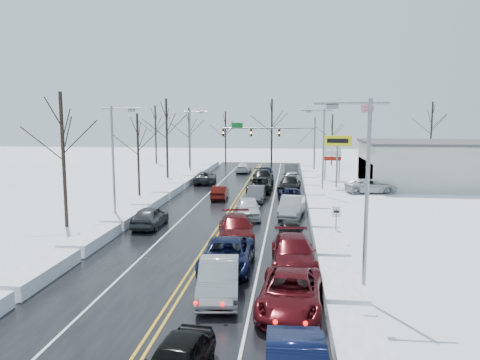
# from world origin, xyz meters

# --- Properties ---
(ground) EXTENTS (160.00, 160.00, 0.00)m
(ground) POSITION_xyz_m (0.00, 0.00, 0.00)
(ground) COLOR white
(ground) RESTS_ON ground
(road_surface) EXTENTS (14.00, 84.00, 0.01)m
(road_surface) POSITION_xyz_m (0.00, 2.00, 0.01)
(road_surface) COLOR black
(road_surface) RESTS_ON ground
(snow_bank_left) EXTENTS (1.84, 72.00, 0.75)m
(snow_bank_left) POSITION_xyz_m (-7.60, 2.00, 0.00)
(snow_bank_left) COLOR white
(snow_bank_left) RESTS_ON ground
(snow_bank_right) EXTENTS (1.84, 72.00, 0.75)m
(snow_bank_right) POSITION_xyz_m (7.60, 2.00, 0.00)
(snow_bank_right) COLOR white
(snow_bank_right) RESTS_ON ground
(traffic_signal_mast) EXTENTS (13.28, 0.39, 8.00)m
(traffic_signal_mast) POSITION_xyz_m (3.45, 27.99, 5.48)
(traffic_signal_mast) COLOR slate
(traffic_signal_mast) RESTS_ON ground
(tires_plus_sign) EXTENTS (3.20, 0.34, 6.00)m
(tires_plus_sign) POSITION_xyz_m (10.50, 15.99, 4.99)
(tires_plus_sign) COLOR slate
(tires_plus_sign) RESTS_ON ground
(used_vehicles_sign) EXTENTS (2.20, 0.22, 4.65)m
(used_vehicles_sign) POSITION_xyz_m (10.50, 22.00, 3.32)
(used_vehicles_sign) COLOR slate
(used_vehicles_sign) RESTS_ON ground
(speed_limit_sign) EXTENTS (0.55, 0.09, 2.35)m
(speed_limit_sign) POSITION_xyz_m (8.20, -8.00, 1.63)
(speed_limit_sign) COLOR slate
(speed_limit_sign) RESTS_ON ground
(flagpole) EXTENTS (1.87, 1.20, 10.00)m
(flagpole) POSITION_xyz_m (15.17, 30.00, 5.93)
(flagpole) COLOR silver
(flagpole) RESTS_ON ground
(dealership_building) EXTENTS (20.40, 12.40, 5.30)m
(dealership_building) POSITION_xyz_m (23.98, 18.00, 2.66)
(dealership_building) COLOR beige
(dealership_building) RESTS_ON ground
(streetlight_se) EXTENTS (3.20, 0.25, 9.00)m
(streetlight_se) POSITION_xyz_m (8.30, -18.00, 5.31)
(streetlight_se) COLOR slate
(streetlight_se) RESTS_ON ground
(streetlight_ne) EXTENTS (3.20, 0.25, 9.00)m
(streetlight_ne) POSITION_xyz_m (8.30, 10.00, 5.31)
(streetlight_ne) COLOR slate
(streetlight_ne) RESTS_ON ground
(streetlight_sw) EXTENTS (3.20, 0.25, 9.00)m
(streetlight_sw) POSITION_xyz_m (-8.30, -4.00, 5.31)
(streetlight_sw) COLOR slate
(streetlight_sw) RESTS_ON ground
(streetlight_nw) EXTENTS (3.20, 0.25, 9.00)m
(streetlight_nw) POSITION_xyz_m (-8.30, 24.00, 5.31)
(streetlight_nw) COLOR slate
(streetlight_nw) RESTS_ON ground
(tree_left_b) EXTENTS (4.00, 4.00, 10.00)m
(tree_left_b) POSITION_xyz_m (-11.50, -6.00, 6.99)
(tree_left_b) COLOR #2D231C
(tree_left_b) RESTS_ON ground
(tree_left_c) EXTENTS (3.40, 3.40, 8.50)m
(tree_left_c) POSITION_xyz_m (-10.50, 8.00, 5.94)
(tree_left_c) COLOR #2D231C
(tree_left_c) RESTS_ON ground
(tree_left_d) EXTENTS (4.20, 4.20, 10.50)m
(tree_left_d) POSITION_xyz_m (-11.20, 22.00, 7.33)
(tree_left_d) COLOR #2D231C
(tree_left_d) RESTS_ON ground
(tree_left_e) EXTENTS (3.80, 3.80, 9.50)m
(tree_left_e) POSITION_xyz_m (-10.80, 34.00, 6.64)
(tree_left_e) COLOR #2D231C
(tree_left_e) RESTS_ON ground
(tree_far_a) EXTENTS (4.00, 4.00, 10.00)m
(tree_far_a) POSITION_xyz_m (-18.00, 40.00, 6.99)
(tree_far_a) COLOR #2D231C
(tree_far_a) RESTS_ON ground
(tree_far_b) EXTENTS (3.60, 3.60, 9.00)m
(tree_far_b) POSITION_xyz_m (-6.00, 41.00, 6.29)
(tree_far_b) COLOR #2D231C
(tree_far_b) RESTS_ON ground
(tree_far_c) EXTENTS (4.40, 4.40, 11.00)m
(tree_far_c) POSITION_xyz_m (2.00, 39.00, 7.68)
(tree_far_c) COLOR #2D231C
(tree_far_c) RESTS_ON ground
(tree_far_d) EXTENTS (3.40, 3.40, 8.50)m
(tree_far_d) POSITION_xyz_m (12.00, 40.50, 5.94)
(tree_far_d) COLOR #2D231C
(tree_far_d) RESTS_ON ground
(tree_far_e) EXTENTS (4.20, 4.20, 10.50)m
(tree_far_e) POSITION_xyz_m (28.00, 41.00, 7.33)
(tree_far_e) COLOR #2D231C
(tree_far_e) RESTS_ON ground
(queued_car_1) EXTENTS (2.33, 5.31, 1.70)m
(queued_car_1) POSITION_xyz_m (1.95, -18.30, 0.00)
(queued_car_1) COLOR gray
(queued_car_1) RESTS_ON ground
(queued_car_2) EXTENTS (2.74, 5.85, 1.62)m
(queued_car_2) POSITION_xyz_m (1.81, -14.50, 0.00)
(queued_car_2) COLOR black
(queued_car_2) RESTS_ON ground
(queued_car_3) EXTENTS (3.07, 5.98, 1.66)m
(queued_car_3) POSITION_xyz_m (1.60, -8.58, 0.00)
(queued_car_3) COLOR #46090B
(queued_car_3) RESTS_ON ground
(queued_car_4) EXTENTS (2.54, 5.04, 1.65)m
(queued_car_4) POSITION_xyz_m (1.76, -1.53, 0.00)
(queued_car_4) COLOR silver
(queued_car_4) RESTS_ON ground
(queued_car_5) EXTENTS (1.62, 4.55, 1.49)m
(queued_car_5) POSITION_xyz_m (1.88, 5.87, 0.00)
(queued_car_5) COLOR #46484C
(queued_car_5) RESTS_ON ground
(queued_car_6) EXTENTS (2.65, 5.64, 1.56)m
(queued_car_6) POSITION_xyz_m (1.81, 11.36, 0.00)
(queued_car_6) COLOR black
(queued_car_6) RESTS_ON ground
(queued_car_7) EXTENTS (2.96, 6.09, 1.71)m
(queued_car_7) POSITION_xyz_m (1.84, 17.50, 0.00)
(queued_car_7) COLOR black
(queued_car_7) RESTS_ON ground
(queued_car_8) EXTENTS (2.18, 4.85, 1.62)m
(queued_car_8) POSITION_xyz_m (1.95, 22.62, 0.00)
(queued_car_8) COLOR black
(queued_car_8) RESTS_ON ground
(queued_car_10) EXTENTS (2.99, 5.87, 1.59)m
(queued_car_10) POSITION_xyz_m (5.22, -19.51, 0.00)
(queued_car_10) COLOR #49090E
(queued_car_10) RESTS_ON ground
(queued_car_11) EXTENTS (2.65, 5.85, 1.66)m
(queued_car_11) POSITION_xyz_m (5.36, -13.67, 0.00)
(queued_car_11) COLOR #45090E
(queued_car_11) RESTS_ON ground
(queued_car_12) EXTENTS (1.74, 4.02, 1.35)m
(queued_car_12) POSITION_xyz_m (5.24, -8.28, 0.00)
(queued_car_12) COLOR black
(queued_car_12) RESTS_ON ground
(queued_car_13) EXTENTS (2.39, 5.25, 1.67)m
(queued_car_13) POSITION_xyz_m (5.29, -0.58, 0.00)
(queued_car_13) COLOR #93949A
(queued_car_13) RESTS_ON ground
(queued_car_14) EXTENTS (2.70, 5.07, 1.36)m
(queued_car_14) POSITION_xyz_m (5.29, 5.45, 0.00)
(queued_car_14) COLOR black
(queued_car_14) RESTS_ON ground
(queued_car_15) EXTENTS (2.73, 5.87, 1.66)m
(queued_car_15) POSITION_xyz_m (5.07, 12.35, 0.00)
(queued_car_15) COLOR black
(queued_car_15) RESTS_ON ground
(queued_car_16) EXTENTS (2.28, 4.49, 1.46)m
(queued_car_16) POSITION_xyz_m (5.22, 18.43, 0.00)
(queued_car_16) COLOR silver
(queued_car_16) RESTS_ON ground
(queued_car_17) EXTENTS (1.90, 5.19, 1.70)m
(queued_car_17) POSITION_xyz_m (5.28, 24.82, 0.00)
(queued_car_17) COLOR #3C3F41
(queued_car_17) RESTS_ON ground
(oncoming_car_0) EXTENTS (1.63, 4.21, 1.37)m
(oncoming_car_0) POSITION_xyz_m (-1.82, 6.76, 0.00)
(oncoming_car_0) COLOR #480C09
(oncoming_car_0) RESTS_ON ground
(oncoming_car_1) EXTENTS (3.13, 5.75, 1.53)m
(oncoming_car_1) POSITION_xyz_m (-5.24, 17.50, 0.00)
(oncoming_car_1) COLOR #3D3F42
(oncoming_car_1) RESTS_ON ground
(oncoming_car_2) EXTENTS (2.14, 4.96, 1.42)m
(oncoming_car_2) POSITION_xyz_m (-1.66, 28.93, 0.00)
(oncoming_car_2) COLOR silver
(oncoming_car_2) RESTS_ON ground
(oncoming_car_3) EXTENTS (1.95, 4.70, 1.59)m
(oncoming_car_3) POSITION_xyz_m (-5.23, -5.44, 0.00)
(oncoming_car_3) COLOR #393B3D
(oncoming_car_3) RESTS_ON ground
(parked_car_0) EXTENTS (5.69, 3.07, 1.52)m
(parked_car_0) POSITION_xyz_m (13.80, 12.25, 0.00)
(parked_car_0) COLOR silver
(parked_car_0) RESTS_ON ground
(parked_car_1) EXTENTS (2.98, 5.89, 1.64)m
(parked_car_1) POSITION_xyz_m (17.16, 14.83, 0.00)
(parked_car_1) COLOR #3A3D3F
(parked_car_1) RESTS_ON ground
(parked_car_2) EXTENTS (2.13, 4.46, 1.47)m
(parked_car_2) POSITION_xyz_m (15.11, 20.91, 0.00)
(parked_car_2) COLOR black
(parked_car_2) RESTS_ON ground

